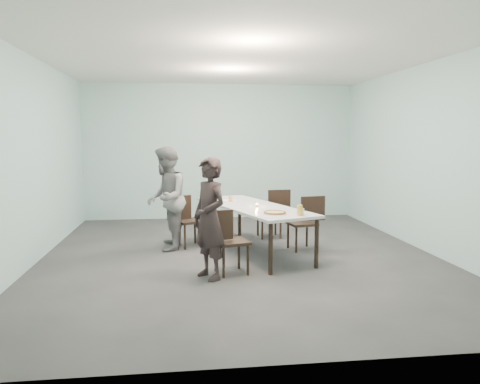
{
  "coord_description": "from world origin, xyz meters",
  "views": [
    {
      "loc": [
        -0.88,
        -7.01,
        1.83
      ],
      "look_at": [
        0.0,
        -0.04,
        1.0
      ],
      "focal_mm": 35.0,
      "sensor_mm": 36.0,
      "label": 1
    }
  ],
  "objects": [
    {
      "name": "ground",
      "position": [
        0.0,
        0.0,
        0.0
      ],
      "size": [
        7.0,
        7.0,
        0.0
      ],
      "primitive_type": "plane",
      "color": "#333335",
      "rests_on": "ground"
    },
    {
      "name": "amber_tumbler",
      "position": [
        -0.06,
        0.74,
        0.79
      ],
      "size": [
        0.07,
        0.07,
        0.08
      ],
      "primitive_type": "cylinder",
      "color": "gold",
      "rests_on": "table"
    },
    {
      "name": "room_shell",
      "position": [
        0.0,
        0.0,
        2.03
      ],
      "size": [
        6.02,
        7.02,
        3.01
      ],
      "color": "#A8D1D4",
      "rests_on": "ground"
    },
    {
      "name": "diner_near",
      "position": [
        -0.53,
        -1.08,
        0.79
      ],
      "size": [
        0.62,
        0.69,
        1.57
      ],
      "primitive_type": "imported",
      "rotation": [
        0.0,
        0.0,
        -1.03
      ],
      "color": "black",
      "rests_on": "ground"
    },
    {
      "name": "chair_far_left",
      "position": [
        -0.82,
        0.71,
        0.5
      ],
      "size": [
        0.65,
        0.55,
        0.87
      ],
      "rotation": [
        0.0,
        0.0,
        0.41
      ],
      "color": "black",
      "rests_on": "ground"
    },
    {
      "name": "side_plate",
      "position": [
        0.56,
        -0.36,
        0.76
      ],
      "size": [
        0.18,
        0.18,
        0.01
      ],
      "primitive_type": "cylinder",
      "color": "white",
      "rests_on": "table"
    },
    {
      "name": "pizza",
      "position": [
        0.42,
        -0.63,
        0.77
      ],
      "size": [
        0.34,
        0.34,
        0.04
      ],
      "color": "white",
      "rests_on": "table"
    },
    {
      "name": "chair_near_right",
      "position": [
        1.14,
        0.3,
        0.5
      ],
      "size": [
        0.64,
        0.48,
        0.87
      ],
      "rotation": [
        0.0,
        0.0,
        3.31
      ],
      "color": "black",
      "rests_on": "ground"
    },
    {
      "name": "water_tumbler",
      "position": [
        0.77,
        -0.73,
        0.8
      ],
      "size": [
        0.08,
        0.08,
        0.09
      ],
      "primitive_type": "cylinder",
      "color": "silver",
      "rests_on": "table"
    },
    {
      "name": "beer_glass",
      "position": [
        0.73,
        -0.81,
        0.82
      ],
      "size": [
        0.08,
        0.08,
        0.15
      ],
      "primitive_type": "cylinder",
      "color": "gold",
      "rests_on": "table"
    },
    {
      "name": "table",
      "position": [
        0.23,
        0.23,
        0.69
      ],
      "size": [
        1.7,
        2.75,
        0.75
      ],
      "rotation": [
        0.0,
        0.0,
        0.33
      ],
      "color": "white",
      "rests_on": "ground"
    },
    {
      "name": "diner_far",
      "position": [
        -1.13,
        0.58,
        0.84
      ],
      "size": [
        0.68,
        0.85,
        1.69
      ],
      "primitive_type": "imported",
      "rotation": [
        0.0,
        0.0,
        -1.62
      ],
      "color": "slate",
      "rests_on": "ground"
    },
    {
      "name": "chair_far_right",
      "position": [
        0.79,
        1.29,
        0.5
      ],
      "size": [
        0.62,
        0.45,
        0.87
      ],
      "rotation": [
        0.0,
        0.0,
        3.21
      ],
      "color": "black",
      "rests_on": "ground"
    },
    {
      "name": "menu",
      "position": [
        -0.11,
        0.89,
        0.75
      ],
      "size": [
        0.36,
        0.31,
        0.01
      ],
      "primitive_type": "cube",
      "rotation": [
        0.0,
        0.0,
        0.33
      ],
      "color": "silver",
      "rests_on": "table"
    },
    {
      "name": "tealight",
      "position": [
        0.28,
        0.09,
        0.77
      ],
      "size": [
        0.06,
        0.06,
        0.05
      ],
      "color": "silver",
      "rests_on": "table"
    },
    {
      "name": "chair_near_left",
      "position": [
        -0.3,
        -0.92,
        0.5
      ],
      "size": [
        0.65,
        0.51,
        0.87
      ],
      "rotation": [
        0.0,
        0.0,
        0.24
      ],
      "color": "black",
      "rests_on": "ground"
    }
  ]
}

